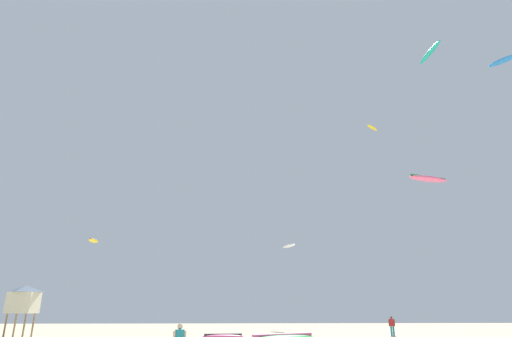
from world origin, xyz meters
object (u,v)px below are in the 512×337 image
kite_aloft_2 (428,179)px  kite_aloft_3 (289,246)px  kite_grounded_mid (223,336)px  kite_aloft_0 (94,241)px  person_midground (392,324)px  kite_aloft_1 (503,60)px  kite_aloft_4 (430,53)px  kite_aloft_5 (372,128)px  lifeguard_tower (24,299)px

kite_aloft_2 → kite_aloft_3: 22.38m
kite_grounded_mid → kite_aloft_0: kite_aloft_0 is taller
kite_aloft_3 → kite_aloft_2: bearing=-61.7°
person_midground → kite_aloft_0: 31.46m
kite_grounded_mid → kite_aloft_2: size_ratio=0.77×
kite_aloft_0 → kite_aloft_1: kite_aloft_1 is taller
kite_aloft_0 → kite_aloft_2: bearing=-17.8°
kite_aloft_1 → kite_aloft_3: 32.22m
kite_aloft_4 → kite_aloft_5: bearing=112.4°
lifeguard_tower → kite_aloft_5: 37.77m
person_midground → kite_aloft_1: size_ratio=0.69×
kite_aloft_1 → kite_aloft_3: bearing=120.6°
kite_grounded_mid → kite_aloft_5: size_ratio=1.73×
kite_aloft_4 → kite_aloft_0: bearing=159.6°
kite_grounded_mid → kite_aloft_2: 22.66m
person_midground → kite_aloft_5: size_ratio=0.85×
kite_aloft_0 → kite_aloft_1: bearing=-24.2°
kite_grounded_mid → kite_aloft_0: bearing=145.2°
kite_aloft_2 → kite_aloft_3: size_ratio=1.32×
lifeguard_tower → kite_aloft_4: (36.15, -4.16, 22.56)m
lifeguard_tower → kite_aloft_1: (39.96, -8.46, 18.90)m
kite_aloft_0 → kite_aloft_5: 33.17m
kite_aloft_2 → kite_aloft_5: kite_aloft_5 is taller
kite_aloft_0 → lifeguard_tower: bearing=-104.5°
kite_aloft_4 → kite_aloft_5: kite_aloft_4 is taller
kite_grounded_mid → kite_aloft_2: bearing=-1.3°
lifeguard_tower → kite_aloft_0: kite_aloft_0 is taller
lifeguard_tower → kite_aloft_2: size_ratio=0.95×
kite_aloft_2 → person_midground: bearing=138.5°
kite_grounded_mid → lifeguard_tower: lifeguard_tower is taller
kite_grounded_mid → kite_aloft_2: kite_aloft_2 is taller
kite_aloft_0 → kite_grounded_mid: bearing=-34.8°
kite_aloft_2 → kite_aloft_4: (0.95, -2.03, 12.13)m
lifeguard_tower → kite_grounded_mid: bearing=-5.8°
kite_aloft_2 → kite_aloft_4: bearing=-65.0°
kite_grounded_mid → kite_aloft_5: 27.15m
person_midground → kite_grounded_mid: 15.03m
kite_aloft_2 → kite_aloft_1: bearing=-53.1°
person_midground → kite_aloft_3: 19.96m
person_midground → kite_aloft_3: bearing=-136.3°
kite_aloft_0 → kite_aloft_2: kite_aloft_2 is taller
kite_aloft_1 → kite_aloft_2: size_ratio=0.55×
kite_aloft_0 → kite_aloft_4: bearing=-20.4°
kite_aloft_0 → person_midground: bearing=-14.2°
person_midground → kite_aloft_1: kite_aloft_1 is taller
lifeguard_tower → kite_aloft_4: 42.82m
kite_aloft_2 → kite_aloft_5: (-2.45, 6.22, 7.93)m
kite_aloft_0 → kite_aloft_3: kite_aloft_3 is taller
kite_aloft_4 → kite_aloft_3: bearing=118.0°
kite_aloft_2 → kite_grounded_mid: bearing=178.7°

